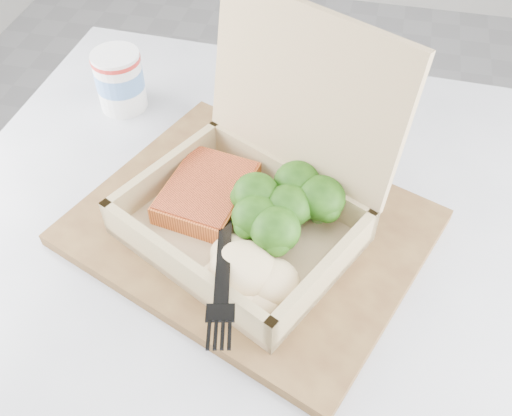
% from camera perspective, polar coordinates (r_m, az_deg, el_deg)
% --- Properties ---
extents(cafe_table, '(0.79, 0.79, 0.72)m').
position_cam_1_polar(cafe_table, '(0.77, 0.18, -12.88)').
color(cafe_table, black).
rests_on(cafe_table, floor).
extents(serving_tray, '(0.44, 0.39, 0.02)m').
position_cam_1_polar(serving_tray, '(0.63, -0.58, -1.94)').
color(serving_tray, brown).
rests_on(serving_tray, cafe_table).
extents(takeout_container, '(0.30, 0.29, 0.22)m').
position_cam_1_polar(takeout_container, '(0.59, 0.47, 2.48)').
color(takeout_container, tan).
rests_on(takeout_container, serving_tray).
extents(salmon_fillet, '(0.10, 0.12, 0.02)m').
position_cam_1_polar(salmon_fillet, '(0.63, -4.90, 1.55)').
color(salmon_fillet, orange).
rests_on(salmon_fillet, takeout_container).
extents(broccoli_pile, '(0.13, 0.13, 0.05)m').
position_cam_1_polar(broccoli_pile, '(0.59, 3.17, -0.47)').
color(broccoli_pile, '#316E18').
rests_on(broccoli_pile, takeout_container).
extents(mashed_potatoes, '(0.11, 0.09, 0.04)m').
position_cam_1_polar(mashed_potatoes, '(0.55, -1.34, -6.10)').
color(mashed_potatoes, beige).
rests_on(mashed_potatoes, takeout_container).
extents(plastic_fork, '(0.06, 0.17, 0.03)m').
position_cam_1_polar(plastic_fork, '(0.55, -3.20, -3.27)').
color(plastic_fork, black).
rests_on(plastic_fork, mashed_potatoes).
extents(paper_cup, '(0.06, 0.06, 0.08)m').
position_cam_1_polar(paper_cup, '(0.80, -13.50, 12.45)').
color(paper_cup, silver).
rests_on(paper_cup, cafe_table).
extents(receipt, '(0.12, 0.17, 0.00)m').
position_cam_1_polar(receipt, '(0.77, 4.43, 8.35)').
color(receipt, silver).
rests_on(receipt, cafe_table).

